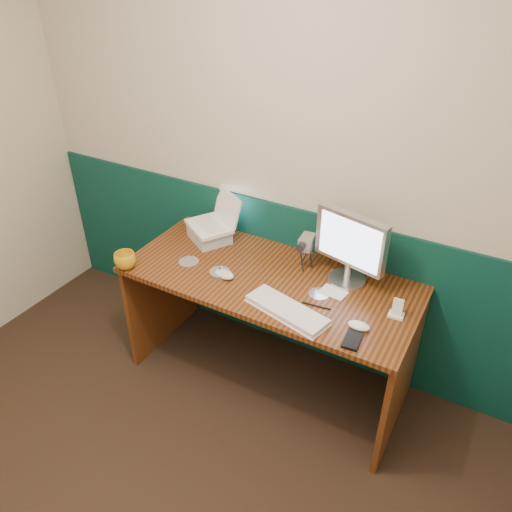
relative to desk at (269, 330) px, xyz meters
The scene contains 19 objects.
back_wall 0.95m from the desk, 104.74° to the left, with size 3.50×0.04×2.50m, color beige.
wainscot 0.39m from the desk, 105.21° to the left, with size 3.48×0.02×1.00m, color #07312A.
desk is the anchor object (origin of this frame).
laptop_riser 0.68m from the desk, 161.19° to the left, with size 0.24×0.20×0.08m, color silver.
laptop 0.78m from the desk, 161.19° to the left, with size 0.27×0.21×0.23m, color white, non-canonical shape.
monitor 0.71m from the desk, 24.96° to the left, with size 0.40×0.11×0.40m, color silver, non-canonical shape.
keyboard 0.50m from the desk, 46.34° to the right, with size 0.43×0.14×0.02m, color white.
mouse_right 0.71m from the desk, 16.47° to the right, with size 0.11×0.06×0.04m, color white.
mouse_left 0.46m from the desk, 150.58° to the right, with size 0.12×0.07×0.04m, color silver.
mug 0.91m from the desk, 157.27° to the right, with size 0.12×0.12×0.09m, color gold.
camcorder 0.52m from the desk, 53.45° to the left, with size 0.08×0.12×0.19m, color #B3B3B8, non-canonical shape.
cd_spindle 0.47m from the desk, 155.04° to the right, with size 0.11×0.11×0.02m, color #AEB2BE.
cd_loose_a 0.61m from the desk, 169.30° to the right, with size 0.12×0.12×0.00m, color #B5BFC6.
cd_loose_b 0.48m from the desk, ahead, with size 0.11×0.11×0.00m, color silver.
pen 0.51m from the desk, 18.73° to the right, with size 0.01×0.01×0.15m, color black.
papers 0.52m from the desk, ahead, with size 0.14×0.09×0.00m, color white.
dock 0.79m from the desk, ahead, with size 0.07×0.06×0.01m, color white.
music_player 0.81m from the desk, ahead, with size 0.05×0.01×0.09m, color white.
pda 0.73m from the desk, 24.97° to the right, with size 0.07×0.13×0.01m, color black.
Camera 1 is at (1.12, -0.58, 2.30)m, focal length 35.00 mm.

